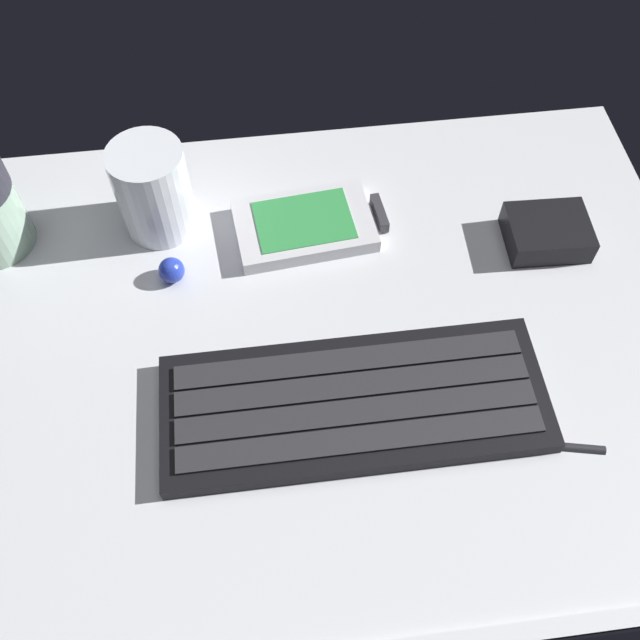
{
  "coord_description": "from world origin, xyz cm",
  "views": [
    {
      "loc": [
        -3.7,
        -29.71,
        49.63
      ],
      "look_at": [
        0.0,
        0.0,
        3.0
      ],
      "focal_mm": 40.34,
      "sensor_mm": 36.0,
      "label": 1
    }
  ],
  "objects_px": {
    "handheld_device": "(311,225)",
    "juice_cup": "(154,193)",
    "charger_block": "(547,232)",
    "trackball_mouse": "(172,270)",
    "stylus_pen": "(541,443)",
    "keyboard": "(354,403)"
  },
  "relations": [
    {
      "from": "handheld_device",
      "to": "juice_cup",
      "type": "distance_m",
      "value": 0.14
    },
    {
      "from": "charger_block",
      "to": "stylus_pen",
      "type": "height_order",
      "value": "charger_block"
    },
    {
      "from": "handheld_device",
      "to": "trackball_mouse",
      "type": "relative_size",
      "value": 6.04
    },
    {
      "from": "charger_block",
      "to": "handheld_device",
      "type": "bearing_deg",
      "value": 169.31
    },
    {
      "from": "keyboard",
      "to": "handheld_device",
      "type": "bearing_deg",
      "value": 93.76
    },
    {
      "from": "handheld_device",
      "to": "trackball_mouse",
      "type": "height_order",
      "value": "trackball_mouse"
    },
    {
      "from": "keyboard",
      "to": "trackball_mouse",
      "type": "bearing_deg",
      "value": 133.9
    },
    {
      "from": "keyboard",
      "to": "handheld_device",
      "type": "relative_size",
      "value": 2.19
    },
    {
      "from": "juice_cup",
      "to": "charger_block",
      "type": "relative_size",
      "value": 1.21
    },
    {
      "from": "charger_block",
      "to": "stylus_pen",
      "type": "relative_size",
      "value": 0.74
    },
    {
      "from": "juice_cup",
      "to": "stylus_pen",
      "type": "relative_size",
      "value": 0.89
    },
    {
      "from": "charger_block",
      "to": "stylus_pen",
      "type": "xyz_separation_m",
      "value": [
        -0.06,
        -0.19,
        -0.01
      ]
    },
    {
      "from": "juice_cup",
      "to": "stylus_pen",
      "type": "xyz_separation_m",
      "value": [
        0.28,
        -0.25,
        -0.04
      ]
    },
    {
      "from": "handheld_device",
      "to": "trackball_mouse",
      "type": "distance_m",
      "value": 0.13
    },
    {
      "from": "keyboard",
      "to": "juice_cup",
      "type": "relative_size",
      "value": 3.42
    },
    {
      "from": "handheld_device",
      "to": "stylus_pen",
      "type": "bearing_deg",
      "value": -57.51
    },
    {
      "from": "keyboard",
      "to": "stylus_pen",
      "type": "distance_m",
      "value": 0.14
    },
    {
      "from": "handheld_device",
      "to": "trackball_mouse",
      "type": "xyz_separation_m",
      "value": [
        -0.12,
        -0.04,
        0.0
      ]
    },
    {
      "from": "juice_cup",
      "to": "stylus_pen",
      "type": "bearing_deg",
      "value": -42.18
    },
    {
      "from": "charger_block",
      "to": "juice_cup",
      "type": "bearing_deg",
      "value": 169.36
    },
    {
      "from": "keyboard",
      "to": "trackball_mouse",
      "type": "xyz_separation_m",
      "value": [
        -0.13,
        0.14,
        0.0
      ]
    },
    {
      "from": "keyboard",
      "to": "handheld_device",
      "type": "height_order",
      "value": "keyboard"
    }
  ]
}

